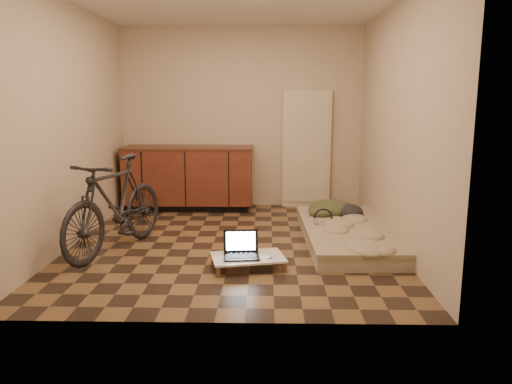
{
  "coord_description": "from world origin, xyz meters",
  "views": [
    {
      "loc": [
        0.38,
        -5.35,
        1.61
      ],
      "look_at": [
        0.25,
        0.16,
        0.55
      ],
      "focal_mm": 35.0,
      "sensor_mm": 36.0,
      "label": 1
    }
  ],
  "objects_px": {
    "bicycle": "(115,200)",
    "futon": "(349,234)",
    "laptop": "(241,251)",
    "lap_desk": "(248,258)"
  },
  "relations": [
    {
      "from": "futon",
      "to": "lap_desk",
      "type": "distance_m",
      "value": 1.42
    },
    {
      "from": "futon",
      "to": "laptop",
      "type": "height_order",
      "value": "laptop"
    },
    {
      "from": "bicycle",
      "to": "futon",
      "type": "height_order",
      "value": "bicycle"
    },
    {
      "from": "bicycle",
      "to": "lap_desk",
      "type": "bearing_deg",
      "value": -0.11
    },
    {
      "from": "bicycle",
      "to": "futon",
      "type": "bearing_deg",
      "value": 28.32
    },
    {
      "from": "lap_desk",
      "to": "laptop",
      "type": "relative_size",
      "value": 2.12
    },
    {
      "from": "bicycle",
      "to": "laptop",
      "type": "bearing_deg",
      "value": -0.62
    },
    {
      "from": "laptop",
      "to": "lap_desk",
      "type": "bearing_deg",
      "value": -13.28
    },
    {
      "from": "futon",
      "to": "lap_desk",
      "type": "xyz_separation_m",
      "value": [
        -1.1,
        -0.9,
        0.01
      ]
    },
    {
      "from": "laptop",
      "to": "bicycle",
      "type": "bearing_deg",
      "value": 154.91
    }
  ]
}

